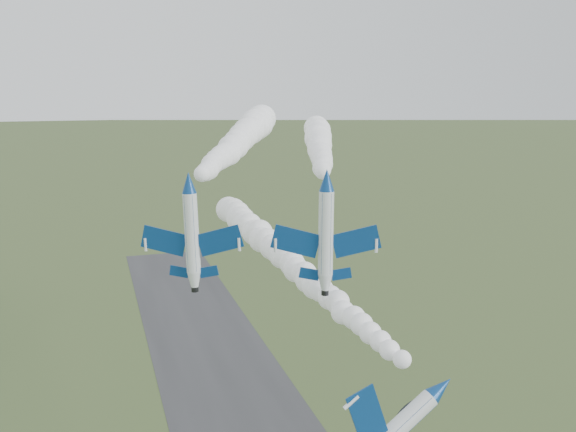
% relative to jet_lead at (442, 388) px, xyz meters
% --- Properties ---
extents(jet_lead, '(6.81, 14.13, 9.75)m').
position_rel_jet_lead_xyz_m(jet_lead, '(0.00, 0.00, 0.00)').
color(jet_lead, white).
extents(smoke_trail_jet_lead, '(11.48, 64.45, 4.61)m').
position_rel_jet_lead_xyz_m(smoke_trail_jet_lead, '(-2.59, 36.04, 1.92)').
color(smoke_trail_jet_lead, white).
extents(jet_pair_left, '(10.78, 12.33, 3.20)m').
position_rel_jet_lead_xyz_m(jet_pair_left, '(-18.32, 20.65, 15.85)').
color(jet_pair_left, white).
extents(smoke_trail_jet_pair_left, '(30.08, 60.73, 5.60)m').
position_rel_jet_lead_xyz_m(smoke_trail_jet_pair_left, '(-5.30, 52.90, 17.32)').
color(smoke_trail_jet_pair_left, white).
extents(jet_pair_right, '(12.07, 13.99, 3.51)m').
position_rel_jet_lead_xyz_m(jet_pair_right, '(-3.59, 19.15, 15.69)').
color(jet_pair_right, white).
extents(smoke_trail_jet_pair_right, '(20.20, 51.70, 4.76)m').
position_rel_jet_lead_xyz_m(smoke_trail_jet_pair_right, '(6.08, 47.89, 16.44)').
color(smoke_trail_jet_pair_right, white).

